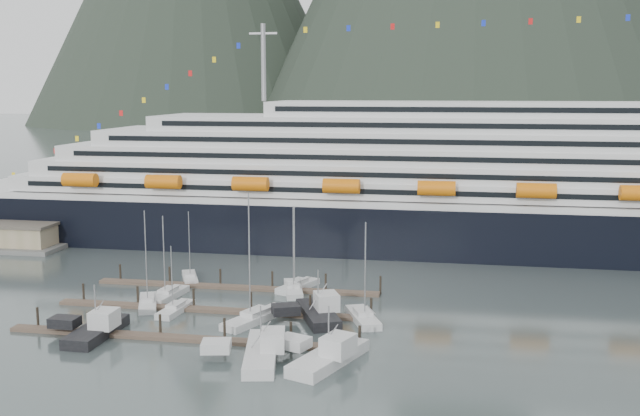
% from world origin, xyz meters
% --- Properties ---
extents(ground, '(1600.00, 1600.00, 0.00)m').
position_xyz_m(ground, '(0.00, 0.00, 0.00)').
color(ground, '#475453').
rests_on(ground, ground).
extents(cruise_ship, '(210.00, 30.40, 50.30)m').
position_xyz_m(cruise_ship, '(30.03, 54.94, 12.04)').
color(cruise_ship, black).
rests_on(cruise_ship, ground).
extents(dock_near, '(48.18, 2.28, 3.20)m').
position_xyz_m(dock_near, '(-4.93, -9.95, 0.31)').
color(dock_near, '#4D3D31').
rests_on(dock_near, ground).
extents(dock_mid, '(48.18, 2.28, 3.20)m').
position_xyz_m(dock_mid, '(-4.93, 3.05, 0.31)').
color(dock_mid, '#4D3D31').
rests_on(dock_mid, ground).
extents(dock_far, '(48.18, 2.28, 3.20)m').
position_xyz_m(dock_far, '(-4.93, 16.05, 0.31)').
color(dock_far, '#4D3D31').
rests_on(dock_far, ground).
extents(sailboat_a, '(3.83, 9.77, 13.91)m').
position_xyz_m(sailboat_a, '(-13.91, 8.61, 0.43)').
color(sailboat_a, silver).
rests_on(sailboat_a, ground).
extents(sailboat_b, '(6.01, 9.99, 15.40)m').
position_xyz_m(sailboat_b, '(-15.35, 3.99, 0.43)').
color(sailboat_b, silver).
rests_on(sailboat_b, ground).
extents(sailboat_c, '(3.19, 8.94, 10.65)m').
position_xyz_m(sailboat_c, '(-9.97, 1.64, 0.39)').
color(sailboat_c, silver).
rests_on(sailboat_c, ground).
extents(sailboat_d, '(7.66, 12.79, 19.26)m').
position_xyz_m(sailboat_d, '(2.94, -0.41, 0.47)').
color(sailboat_d, silver).
rests_on(sailboat_d, ground).
extents(sailboat_e, '(5.61, 8.88, 12.59)m').
position_xyz_m(sailboat_e, '(-14.47, 19.99, 0.40)').
color(sailboat_e, silver).
rests_on(sailboat_e, ground).
extents(sailboat_f, '(6.03, 9.75, 14.45)m').
position_xyz_m(sailboat_f, '(5.19, 17.71, 0.44)').
color(sailboat_f, silver).
rests_on(sailboat_f, ground).
extents(sailboat_g, '(5.36, 10.88, 14.66)m').
position_xyz_m(sailboat_g, '(4.82, 15.90, 0.43)').
color(sailboat_g, silver).
rests_on(sailboat_g, ground).
extents(sailboat_h, '(6.43, 10.34, 15.10)m').
position_xyz_m(sailboat_h, '(18.00, 2.47, 0.45)').
color(sailboat_h, silver).
rests_on(sailboat_h, ground).
extents(trawler_b, '(9.25, 12.14, 7.91)m').
position_xyz_m(trawler_b, '(-16.48, -10.72, 0.98)').
color(trawler_b, black).
rests_on(trawler_b, ground).
extents(trawler_c, '(10.76, 14.98, 7.43)m').
position_xyz_m(trawler_c, '(7.39, -14.81, 0.93)').
color(trawler_c, silver).
rests_on(trawler_c, ground).
extents(trawler_d, '(11.31, 13.91, 8.00)m').
position_xyz_m(trawler_d, '(15.89, -14.94, 0.98)').
color(trawler_d, silver).
rests_on(trawler_d, ground).
extents(trawler_e, '(10.97, 13.02, 8.12)m').
position_xyz_m(trawler_e, '(11.41, 2.04, 0.99)').
color(trawler_e, black).
rests_on(trawler_e, ground).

